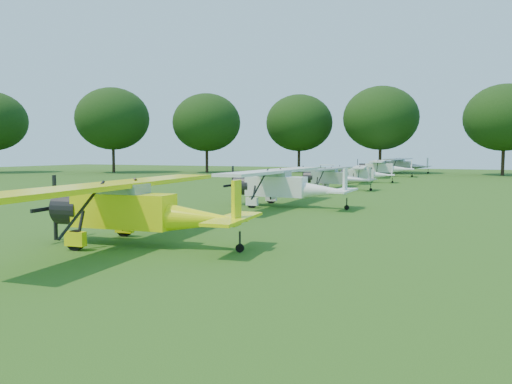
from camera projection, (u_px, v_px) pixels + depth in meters
ground at (203, 227)px, 21.59m from camera, size 160.00×160.00×0.00m
tree_belt at (282, 30)px, 19.67m from camera, size 137.36×130.27×14.52m
aircraft_2 at (138, 205)px, 17.23m from camera, size 7.66×12.20×2.40m
aircraft_3 at (285, 183)px, 29.31m from camera, size 7.56×12.00×2.37m
aircraft_4 at (335, 176)px, 42.65m from camera, size 6.36×10.14×2.00m
aircraft_5 at (365, 172)px, 52.41m from camera, size 5.81×9.21×1.81m
aircraft_6 at (383, 166)px, 64.19m from camera, size 7.25×11.52×2.26m
aircraft_7 at (403, 164)px, 75.14m from camera, size 7.56×12.03×2.36m
golf_cart at (326, 173)px, 61.12m from camera, size 2.14×1.61×1.63m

